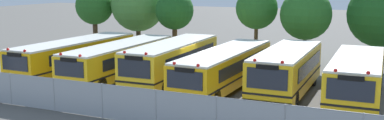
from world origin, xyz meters
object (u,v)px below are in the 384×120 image
object	(u,v)px
school_bus_4	(287,70)
tree_1	(139,4)
school_bus_3	(225,67)
school_bus_5	(357,77)
school_bus_1	(121,59)
school_bus_0	(76,55)
tree_4	(308,14)
tree_5	(383,14)
tree_0	(94,5)
tree_3	(255,9)
tree_2	(176,11)
school_bus_2	(173,60)

from	to	relation	value
school_bus_4	tree_1	size ratio (longest dim) A/B	1.36
school_bus_3	school_bus_5	size ratio (longest dim) A/B	1.20
school_bus_5	school_bus_1	bearing A→B (deg)	-0.72
school_bus_0	tree_4	bearing A→B (deg)	-147.50
school_bus_0	tree_4	size ratio (longest dim) A/B	1.89
school_bus_4	tree_5	size ratio (longest dim) A/B	1.43
school_bus_5	tree_1	bearing A→B (deg)	-28.10
tree_0	tree_4	distance (m)	19.43
school_bus_0	tree_4	xyz separation A→B (m)	(14.64, 8.76, 2.77)
school_bus_4	tree_5	world-z (taller)	tree_5
tree_1	tree_4	world-z (taller)	tree_1
tree_3	tree_5	world-z (taller)	tree_5
tree_0	tree_3	world-z (taller)	tree_3
tree_0	tree_2	xyz separation A→B (m)	(8.43, 0.01, -0.29)
school_bus_1	tree_1	size ratio (longest dim) A/B	1.63
school_bus_1	school_bus_5	bearing A→B (deg)	179.34
tree_0	school_bus_5	bearing A→B (deg)	-20.46
school_bus_1	tree_3	xyz separation A→B (m)	(6.56, 9.43, 3.04)
school_bus_1	school_bus_4	xyz separation A→B (m)	(11.19, 0.33, 0.13)
school_bus_0	school_bus_5	distance (m)	18.94
school_bus_0	tree_1	size ratio (longest dim) A/B	1.66
school_bus_2	tree_0	size ratio (longest dim) A/B	1.72
school_bus_4	tree_3	bearing A→B (deg)	-63.30
tree_2	tree_4	bearing A→B (deg)	-0.15
school_bus_2	tree_2	distance (m)	9.67
tree_3	tree_4	world-z (taller)	tree_3
school_bus_0	tree_0	world-z (taller)	tree_0
school_bus_3	tree_1	distance (m)	15.87
tree_4	tree_5	bearing A→B (deg)	13.25
tree_2	school_bus_5	bearing A→B (deg)	-30.08
school_bus_0	tree_5	world-z (taller)	tree_5
school_bus_3	tree_0	size ratio (longest dim) A/B	1.91
tree_0	tree_5	xyz separation A→B (m)	(24.58, 1.19, -0.12)
tree_1	tree_2	xyz separation A→B (m)	(4.27, -1.20, -0.47)
tree_3	tree_5	bearing A→B (deg)	4.09
tree_3	school_bus_5	bearing A→B (deg)	-47.86
tree_1	tree_5	bearing A→B (deg)	-0.04
school_bus_3	tree_3	xyz separation A→B (m)	(-0.87, 9.26, 3.03)
school_bus_0	tree_0	xyz separation A→B (m)	(-4.80, 8.78, 2.96)
tree_4	tree_0	bearing A→B (deg)	179.94
tree_4	tree_1	bearing A→B (deg)	175.41
school_bus_5	tree_0	xyz separation A→B (m)	(-23.74, 8.86, 2.89)
school_bus_3	school_bus_4	bearing A→B (deg)	-176.16
school_bus_1	tree_3	bearing A→B (deg)	-125.67
tree_0	tree_4	xyz separation A→B (m)	(19.43, -0.02, -0.19)
tree_2	tree_5	size ratio (longest dim) A/B	0.87
school_bus_1	tree_5	distance (m)	19.05
tree_2	tree_1	bearing A→B (deg)	164.35
tree_4	school_bus_3	bearing A→B (deg)	-110.81
school_bus_2	tree_3	bearing A→B (deg)	-109.23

